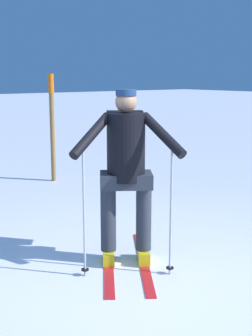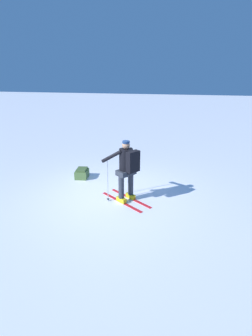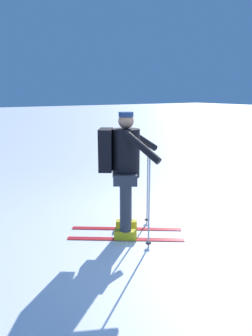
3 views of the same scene
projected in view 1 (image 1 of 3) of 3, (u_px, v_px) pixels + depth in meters
ground_plane at (143, 281)px, 4.18m from camera, size 80.00×80.00×0.00m
skier at (126, 164)px, 4.45m from camera, size 1.28×1.54×1.68m
trail_marker at (52, 120)px, 7.94m from camera, size 0.09×0.09×1.83m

